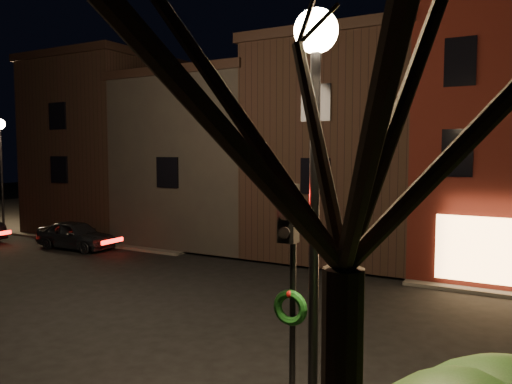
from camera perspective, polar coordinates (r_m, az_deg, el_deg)
ground at (r=15.96m, az=-6.18°, el=-12.38°), size 120.00×120.00×0.00m
sidewalk_far_left at (r=43.66m, az=-12.45°, el=-1.53°), size 30.00×30.00×0.12m
corner_building at (r=21.94m, az=27.06°, el=6.06°), size 6.50×8.50×10.50m
row_building_a at (r=24.09m, az=11.41°, el=4.95°), size 7.30×10.30×9.40m
row_building_b at (r=27.19m, az=-3.35°, el=3.93°), size 7.80×10.30×8.40m
row_building_c at (r=31.68m, az=-14.54°, el=5.25°), size 7.30×10.30×9.90m
street_lamp_near at (r=6.98m, az=6.78°, el=8.84°), size 0.60×0.60×6.48m
street_lamp_far at (r=33.52m, az=-27.18°, el=5.01°), size 0.60×0.60×6.48m
traffic_signal at (r=7.88m, az=3.91°, el=-9.00°), size 0.58×0.38×4.05m
parked_car_a at (r=25.48m, az=-19.93°, el=-4.62°), size 4.10×1.78×1.38m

